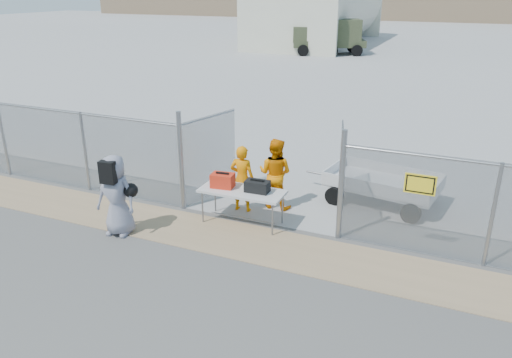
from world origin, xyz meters
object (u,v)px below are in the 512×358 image
at_px(security_worker_left, 242,179).
at_px(security_worker_right, 275,174).
at_px(utility_trailer, 382,187).
at_px(folding_table, 242,207).
at_px(visitor, 116,195).

xyz_separation_m(security_worker_left, security_worker_right, (0.66, 0.52, 0.06)).
xyz_separation_m(security_worker_left, utility_trailer, (3.11, 1.87, -0.41)).
xyz_separation_m(folding_table, security_worker_left, (-0.30, 0.65, 0.42)).
distance_m(folding_table, visitor, 2.87).
relative_size(folding_table, security_worker_left, 1.17).
bearing_deg(security_worker_right, visitor, 47.94).
height_order(folding_table, utility_trailer, utility_trailer).
distance_m(folding_table, utility_trailer, 3.77).
relative_size(security_worker_left, utility_trailer, 0.47).
height_order(folding_table, security_worker_left, security_worker_left).
distance_m(security_worker_right, utility_trailer, 2.83).
relative_size(security_worker_right, utility_trailer, 0.50).
height_order(security_worker_left, visitor, visitor).
relative_size(security_worker_right, visitor, 0.97).
height_order(security_worker_right, visitor, visitor).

